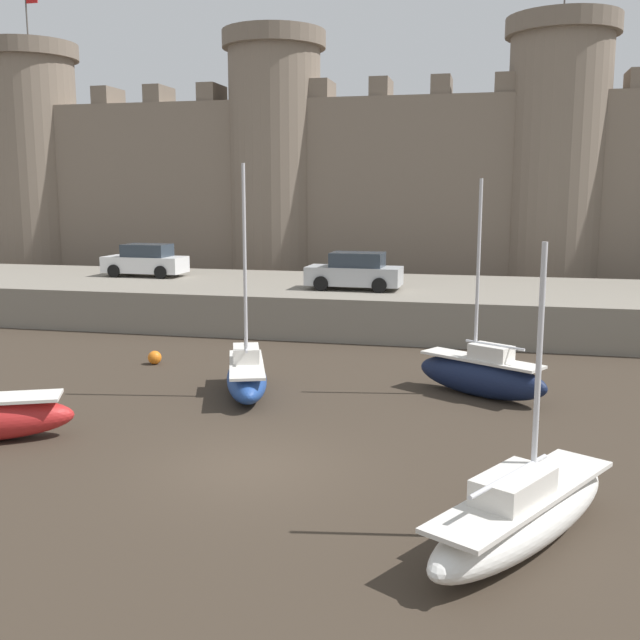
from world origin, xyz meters
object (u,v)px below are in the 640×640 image
(sailboat_midflat_right, at_px, (481,374))
(mooring_buoy_off_centre, at_px, (155,358))
(car_quay_east, at_px, (146,261))
(sailboat_foreground_right, at_px, (247,375))
(sailboat_near_channel_left, at_px, (523,514))
(car_quay_centre_east, at_px, (355,272))

(sailboat_midflat_right, relative_size, mooring_buoy_off_centre, 13.34)
(car_quay_east, bearing_deg, sailboat_foreground_right, -54.39)
(sailboat_foreground_right, relative_size, mooring_buoy_off_centre, 14.22)
(car_quay_east, bearing_deg, mooring_buoy_off_centre, -62.90)
(sailboat_near_channel_left, relative_size, car_quay_centre_east, 1.31)
(sailboat_near_channel_left, xyz_separation_m, sailboat_foreground_right, (-7.70, 8.06, 0.03))
(sailboat_midflat_right, distance_m, mooring_buoy_off_centre, 11.40)
(mooring_buoy_off_centre, bearing_deg, car_quay_centre_east, 55.66)
(sailboat_foreground_right, bearing_deg, sailboat_near_channel_left, -46.32)
(mooring_buoy_off_centre, bearing_deg, sailboat_foreground_right, -34.94)
(sailboat_near_channel_left, relative_size, car_quay_east, 1.31)
(sailboat_foreground_right, distance_m, car_quay_east, 17.35)
(sailboat_near_channel_left, bearing_deg, sailboat_foreground_right, 133.68)
(sailboat_foreground_right, xyz_separation_m, mooring_buoy_off_centre, (-4.46, 3.12, -0.37))
(sailboat_foreground_right, bearing_deg, sailboat_midflat_right, 12.06)
(sailboat_near_channel_left, height_order, sailboat_foreground_right, sailboat_foreground_right)
(sailboat_near_channel_left, distance_m, mooring_buoy_off_centre, 16.51)
(sailboat_near_channel_left, distance_m, car_quay_centre_east, 20.57)
(sailboat_near_channel_left, height_order, car_quay_east, sailboat_near_channel_left)
(mooring_buoy_off_centre, distance_m, car_quay_centre_east, 10.24)
(car_quay_centre_east, distance_m, car_quay_east, 11.52)
(sailboat_foreground_right, bearing_deg, mooring_buoy_off_centre, 145.06)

